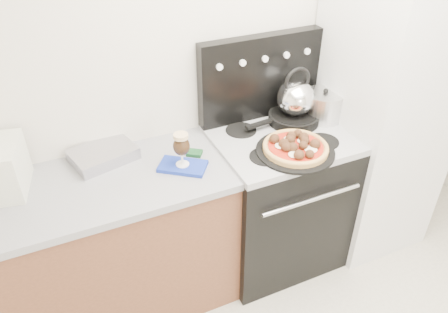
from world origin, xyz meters
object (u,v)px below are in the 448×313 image
base_cabinet (98,254)px  fridge (382,109)px  stove_body (275,201)px  pizza_pan (295,151)px  pizza (296,146)px  beer_glass (182,149)px  tea_kettle (296,95)px  oven_mitt (183,166)px  stock_pot (324,107)px  skillet (294,118)px

base_cabinet → fridge: 1.88m
base_cabinet → stove_body: 1.11m
pizza_pan → pizza: size_ratio=1.21×
fridge → beer_glass: bearing=-179.6°
pizza_pan → beer_glass: bearing=166.7°
beer_glass → tea_kettle: 0.77m
fridge → oven_mitt: bearing=-179.6°
beer_glass → stock_pot: 0.95m
base_cabinet → skillet: skillet is taller
pizza_pan → stove_body: bearing=84.7°
base_cabinet → pizza_pan: 1.21m
pizza → tea_kettle: (0.17, 0.28, 0.14)m
pizza_pan → stock_pot: size_ratio=1.91×
stove_body → oven_mitt: 0.77m
beer_glass → pizza_pan: bearing=-13.3°
beer_glass → base_cabinet: bearing=173.3°
stock_pot → base_cabinet: bearing=-178.0°
fridge → stock_pot: (-0.37, 0.10, 0.05)m
beer_glass → stock_pot: size_ratio=0.84×
fridge → stock_pot: 0.38m
base_cabinet → beer_glass: beer_glass is taller
oven_mitt → beer_glass: size_ratio=1.29×
skillet → stock_pot: bearing=-11.0°
beer_glass → oven_mitt: bearing=0.0°
beer_glass → tea_kettle: size_ratio=0.76×
pizza_pan → tea_kettle: bearing=59.7°
stove_body → pizza_pan: 0.52m
tea_kettle → stock_pot: 0.21m
pizza_pan → stock_pot: 0.43m
tea_kettle → pizza_pan: bearing=-109.9°
fridge → beer_glass: (-1.31, -0.01, 0.06)m
fridge → skillet: (-0.55, 0.14, -0.00)m
stove_body → fridge: fridge is taller
pizza_pan → stock_pot: bearing=35.4°
pizza_pan → skillet: 0.33m
stock_pot → fridge: bearing=-15.2°
base_cabinet → beer_glass: (0.50, -0.06, 0.58)m
oven_mitt → pizza_pan: pizza_pan is taller
beer_glass → skillet: beer_glass is taller
fridge → base_cabinet: bearing=178.4°
fridge → beer_glass: fridge is taller
beer_glass → skillet: bearing=10.7°
base_cabinet → stove_body: bearing=-1.3°
fridge → beer_glass: size_ratio=10.14×
base_cabinet → stock_pot: bearing=2.0°
skillet → fridge: bearing=-13.8°
beer_glass → pizza_pan: (0.59, -0.14, -0.09)m
stove_body → tea_kettle: bearing=36.3°
fridge → oven_mitt: fridge is taller
stock_pot → stove_body: bearing=-167.4°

